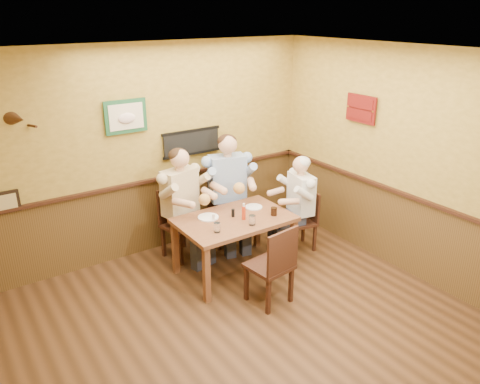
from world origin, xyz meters
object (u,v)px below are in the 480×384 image
object	(u,v)px
chair_right_end	(300,221)
pepper_shaker	(233,213)
diner_tan_shirt	(181,210)
water_glass_mid	(252,220)
water_glass_left	(217,227)
cola_tumbler	(274,211)
chair_near_side	(269,264)
chair_back_left	(181,224)
hot_sauce_bottle	(244,212)
chair_back_right	(228,210)
salt_shaker	(214,217)
diner_blue_polo	(227,196)
dining_table	(234,225)
diner_white_elder	(300,209)

from	to	relation	value
chair_right_end	pepper_shaker	bearing A→B (deg)	-80.01
diner_tan_shirt	water_glass_mid	xyz separation A→B (m)	(0.43, -1.02, 0.12)
water_glass_left	cola_tumbler	xyz separation A→B (m)	(0.84, 0.00, -0.01)
chair_near_side	water_glass_left	distance (m)	0.73
water_glass_mid	diner_tan_shirt	bearing A→B (deg)	113.17
chair_back_left	chair_right_end	world-z (taller)	chair_back_left
chair_right_end	hot_sauce_bottle	size ratio (longest dim) A/B	4.45
chair_back_right	salt_shaker	xyz separation A→B (m)	(-0.62, -0.66, 0.29)
diner_blue_polo	water_glass_left	size ratio (longest dim) A/B	12.32
chair_right_end	chair_near_side	xyz separation A→B (m)	(-1.14, -0.78, 0.06)
salt_shaker	pepper_shaker	bearing A→B (deg)	-7.80
diner_blue_polo	cola_tumbler	world-z (taller)	diner_blue_polo
dining_table	chair_near_side	bearing A→B (deg)	-93.23
pepper_shaker	chair_back_left	bearing A→B (deg)	118.46
chair_back_right	water_glass_mid	size ratio (longest dim) A/B	8.27
hot_sauce_bottle	salt_shaker	distance (m)	0.37
water_glass_left	hot_sauce_bottle	distance (m)	0.47
chair_back_left	diner_blue_polo	size ratio (longest dim) A/B	0.67
chair_back_right	pepper_shaker	world-z (taller)	chair_back_right
chair_near_side	salt_shaker	world-z (taller)	chair_near_side
chair_near_side	diner_tan_shirt	xyz separation A→B (m)	(-0.32, 1.51, 0.20)
water_glass_left	hot_sauce_bottle	xyz separation A→B (m)	(0.46, 0.11, 0.04)
chair_right_end	diner_tan_shirt	xyz separation A→B (m)	(-1.46, 0.72, 0.26)
water_glass_mid	chair_back_left	bearing A→B (deg)	113.17
chair_back_left	hot_sauce_bottle	size ratio (longest dim) A/B	5.03
chair_back_right	diner_blue_polo	world-z (taller)	diner_blue_polo
chair_back_right	chair_near_side	world-z (taller)	chair_back_right
cola_tumbler	hot_sauce_bottle	xyz separation A→B (m)	(-0.38, 0.11, 0.04)
chair_back_right	cola_tumbler	bearing A→B (deg)	-70.38
chair_back_right	hot_sauce_bottle	bearing A→B (deg)	-95.22
water_glass_left	hot_sauce_bottle	world-z (taller)	hot_sauce_bottle
chair_right_end	cola_tumbler	distance (m)	0.77
chair_near_side	salt_shaker	bearing A→B (deg)	-82.83
chair_back_left	water_glass_mid	bearing A→B (deg)	-80.40
diner_tan_shirt	pepper_shaker	bearing A→B (deg)	-75.11
chair_near_side	chair_back_right	bearing A→B (deg)	-112.13
chair_back_left	water_glass_mid	size ratio (longest dim) A/B	7.89
diner_blue_polo	diner_white_elder	world-z (taller)	diner_blue_polo
dining_table	cola_tumbler	distance (m)	0.52
chair_back_right	diner_tan_shirt	world-z (taller)	diner_tan_shirt
diner_blue_polo	cola_tumbler	distance (m)	0.95
dining_table	diner_white_elder	bearing A→B (deg)	0.46
chair_back_left	chair_back_right	xyz separation A→B (m)	(0.74, 0.00, 0.02)
chair_right_end	diner_blue_polo	distance (m)	1.06
chair_back_right	hot_sauce_bottle	xyz separation A→B (m)	(-0.30, -0.83, 0.34)
chair_right_end	diner_blue_polo	world-z (taller)	diner_blue_polo
chair_back_left	chair_right_end	distance (m)	1.63
diner_white_elder	salt_shaker	distance (m)	1.36
chair_back_right	salt_shaker	bearing A→B (deg)	-119.08
water_glass_mid	pepper_shaker	xyz separation A→B (m)	(-0.06, 0.32, -0.01)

